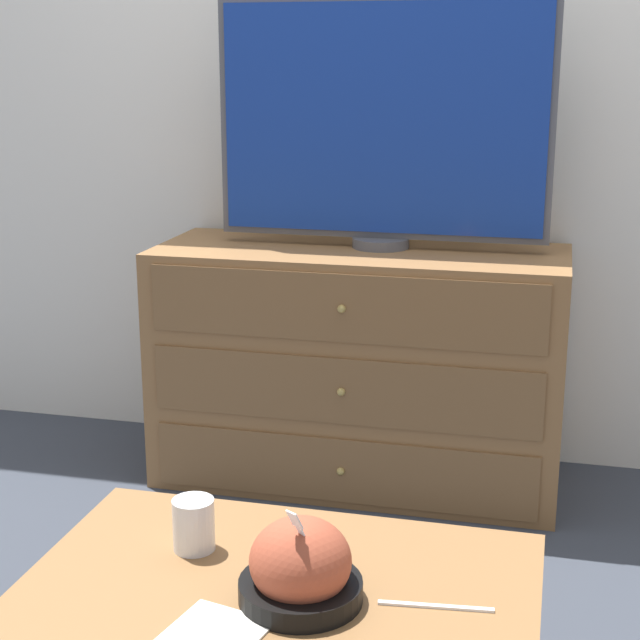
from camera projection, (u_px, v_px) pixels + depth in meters
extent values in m
plane|color=#383D47|center=(395.00, 446.00, 3.45)|extent=(12.00, 12.00, 0.00)
cube|color=white|center=(404.00, 65.00, 3.13)|extent=(12.00, 0.05, 2.60)
cube|color=olive|center=(359.00, 366.00, 3.11)|extent=(1.27, 0.50, 0.75)
cube|color=brown|center=(341.00, 471.00, 2.94)|extent=(1.17, 0.01, 0.20)
sphere|color=tan|center=(341.00, 471.00, 2.93)|extent=(0.02, 0.02, 0.02)
cube|color=brown|center=(342.00, 391.00, 2.87)|extent=(1.17, 0.01, 0.20)
sphere|color=tan|center=(341.00, 392.00, 2.86)|extent=(0.02, 0.02, 0.02)
cube|color=brown|center=(342.00, 308.00, 2.81)|extent=(1.17, 0.01, 0.20)
sphere|color=tan|center=(342.00, 309.00, 2.80)|extent=(0.02, 0.02, 0.02)
cylinder|color=#515156|center=(381.00, 243.00, 3.03)|extent=(0.18, 0.18, 0.03)
cube|color=#515156|center=(383.00, 119.00, 2.94)|extent=(1.02, 0.04, 0.72)
cube|color=navy|center=(382.00, 120.00, 2.92)|extent=(0.98, 0.01, 0.68)
cube|color=olive|center=(276.00, 594.00, 1.75)|extent=(0.92, 0.65, 0.02)
cylinder|color=brown|center=(129.00, 585.00, 2.17)|extent=(0.04, 0.04, 0.39)
cylinder|color=brown|center=(520.00, 638.00, 1.97)|extent=(0.04, 0.04, 0.39)
cylinder|color=black|center=(301.00, 590.00, 1.70)|extent=(0.22, 0.22, 0.04)
ellipsoid|color=#AD4C33|center=(300.00, 561.00, 1.69)|extent=(0.18, 0.18, 0.15)
cube|color=white|center=(312.00, 553.00, 1.66)|extent=(0.05, 0.08, 0.15)
cube|color=white|center=(295.00, 520.00, 1.62)|extent=(0.03, 0.03, 0.03)
cylinder|color=#9E6638|center=(194.00, 534.00, 1.88)|extent=(0.07, 0.07, 0.06)
cylinder|color=white|center=(194.00, 524.00, 1.87)|extent=(0.08, 0.08, 0.10)
cube|color=silver|center=(214.00, 633.00, 1.61)|extent=(0.18, 0.18, 0.00)
cube|color=white|center=(436.00, 606.00, 1.68)|extent=(0.20, 0.03, 0.01)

